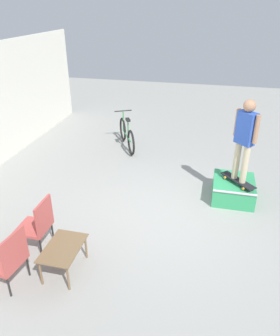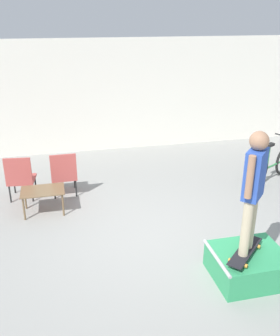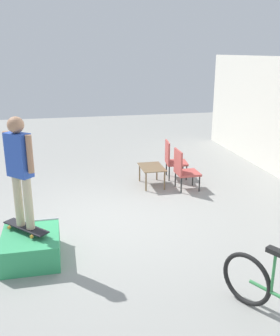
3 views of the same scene
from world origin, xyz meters
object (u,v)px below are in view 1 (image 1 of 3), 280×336
at_px(coffee_table, 63,250).
at_px(patio_chair_left, 9,258).
at_px(skate_ramp_box, 233,189).
at_px(bicycle, 127,135).
at_px(skateboard_on_ramp, 238,180).
at_px(person_skater, 245,135).
at_px(patio_chair_right, 38,223).

xyz_separation_m(coffee_table, patio_chair_left, (-0.44, 0.65, 0.10)).
height_order(skate_ramp_box, bicycle, bicycle).
distance_m(skate_ramp_box, coffee_table, 3.92).
bearing_deg(bicycle, patio_chair_left, 148.83).
bearing_deg(bicycle, skateboard_on_ramp, -154.85).
bearing_deg(skate_ramp_box, coffee_table, 137.39).
xyz_separation_m(person_skater, patio_chair_left, (-3.21, 3.36, -1.02)).
distance_m(coffee_table, patio_chair_right, 0.79).
relative_size(skate_ramp_box, bicycle, 0.64).
relative_size(person_skater, patio_chair_left, 1.79).
xyz_separation_m(skateboard_on_ramp, bicycle, (2.29, 3.08, -0.12)).
distance_m(person_skater, coffee_table, 4.03).
relative_size(coffee_table, bicycle, 0.50).
xyz_separation_m(skateboard_on_ramp, patio_chair_right, (-2.34, 3.36, 0.01)).
distance_m(person_skater, patio_chair_right, 4.22).
relative_size(skateboard_on_ramp, patio_chair_right, 0.80).
bearing_deg(skateboard_on_ramp, coffee_table, 92.87).
distance_m(patio_chair_left, patio_chair_right, 0.87).
xyz_separation_m(skateboard_on_ramp, patio_chair_left, (-3.21, 3.36, 0.01)).
distance_m(skate_ramp_box, bicycle, 3.73).
xyz_separation_m(coffee_table, bicycle, (5.06, 0.37, -0.03)).
bearing_deg(skateboard_on_ramp, patio_chair_left, 90.88).
bearing_deg(skateboard_on_ramp, skate_ramp_box, -14.19).
height_order(skate_ramp_box, person_skater, person_skater).
bearing_deg(person_skater, patio_chair_left, 87.82).
bearing_deg(coffee_table, skateboard_on_ramp, -44.35).
height_order(skate_ramp_box, coffee_table, coffee_table).
bearing_deg(patio_chair_right, bicycle, 175.93).
relative_size(skate_ramp_box, patio_chair_left, 1.08).
bearing_deg(patio_chair_left, skateboard_on_ramp, 140.41).
height_order(skateboard_on_ramp, patio_chair_right, patio_chair_right).
bearing_deg(coffee_table, skate_ramp_box, -42.61).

